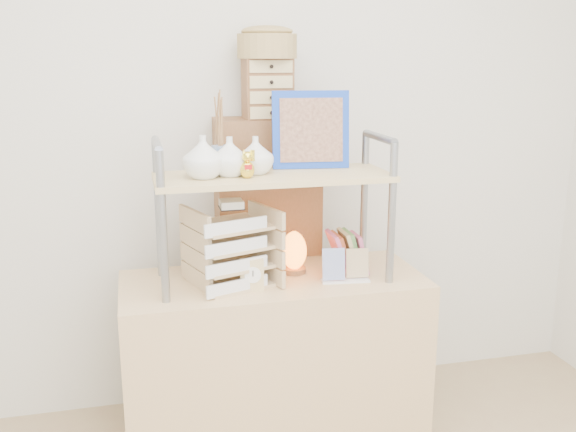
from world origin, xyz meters
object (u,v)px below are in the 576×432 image
desk (274,364)px  letter_tray (232,251)px  salt_lamp (294,252)px  cabinet (268,267)px

desk → letter_tray: (-0.17, -0.03, 0.51)m
desk → salt_lamp: (0.10, 0.05, 0.46)m
desk → salt_lamp: 0.48m
cabinet → letter_tray: 0.50m
desk → letter_tray: 0.54m
cabinet → letter_tray: bearing=-117.5°
salt_lamp → cabinet: bearing=97.4°
desk → cabinet: size_ratio=0.89×
cabinet → salt_lamp: size_ratio=7.73×
cabinet → salt_lamp: bearing=-80.9°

